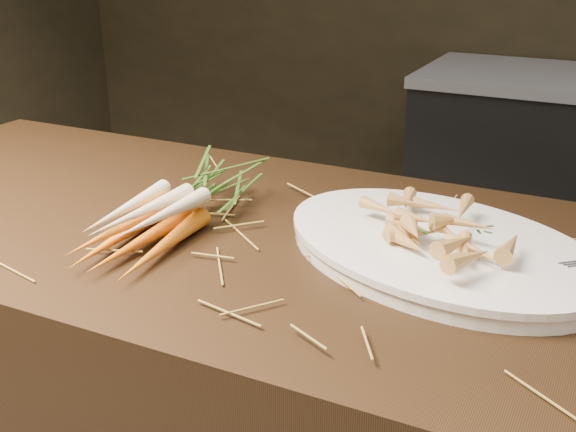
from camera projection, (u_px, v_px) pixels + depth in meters
name	position (u px, v px, depth m)	size (l,w,h in m)	color
straw_bedding	(483.00, 269.00, 0.97)	(1.40, 0.60, 0.02)	olive
root_veg_bunch	(190.00, 197.00, 1.14)	(0.15, 0.44, 0.08)	#EA5E00
serving_platter	(438.00, 251.00, 1.02)	(0.48, 0.32, 0.03)	white
roasted_veg_heap	(440.00, 225.00, 1.00)	(0.23, 0.17, 0.05)	#A16D31
serving_fork	(542.00, 288.00, 0.88)	(0.02, 0.18, 0.00)	silver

